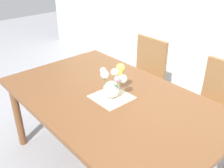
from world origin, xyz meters
TOP-DOWN VIEW (x-y plane):
  - ground_plane at (0.00, 0.00)m, footprint 12.00×12.00m
  - dining_table at (0.00, 0.00)m, footprint 1.82×1.11m
  - chair_left at (-0.45, 0.90)m, footprint 0.42×0.42m
  - chair_right at (0.45, 0.90)m, footprint 0.42×0.42m
  - placemat at (0.01, 0.00)m, footprint 0.28×0.28m
  - flower_vase at (0.02, 0.02)m, footprint 0.23×0.21m

SIDE VIEW (x-z plane):
  - ground_plane at x=0.00m, z-range 0.00..0.00m
  - chair_left at x=-0.45m, z-range 0.07..0.97m
  - chair_right at x=0.45m, z-range 0.07..0.97m
  - dining_table at x=0.00m, z-range 0.30..1.04m
  - placemat at x=0.01m, z-range 0.74..0.75m
  - flower_vase at x=0.02m, z-range 0.74..1.00m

